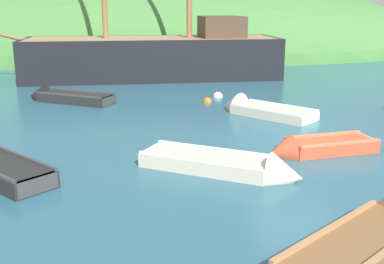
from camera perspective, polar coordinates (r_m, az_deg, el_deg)
name	(u,v)px	position (r m, az deg, el deg)	size (l,w,h in m)	color
ground_plane	(301,148)	(13.54, 12.95, -1.92)	(120.00, 120.00, 0.00)	#285B70
shore_hill	(138,50)	(42.13, -6.51, 9.79)	(54.59, 26.04, 11.82)	#477F3D
sailing_ship	(155,62)	(25.80, -4.45, 8.34)	(16.09, 4.65, 11.96)	black
rowboat_near_dock	(230,168)	(11.33, 4.59, -4.32)	(3.94, 2.84, 1.03)	beige
rowboat_far	(374,241)	(8.56, 20.99, -12.08)	(3.70, 3.21, 0.99)	brown
rowboat_portside	(64,99)	(20.17, -15.09, 3.90)	(3.91, 2.72, 0.96)	black
rowboat_center	(258,111)	(17.45, 7.89, 2.49)	(3.36, 3.52, 1.15)	beige
rowboat_outer_right	(316,149)	(13.17, 14.66, -2.01)	(3.16, 1.51, 0.91)	#C64C2D
buoy_white	(218,97)	(20.54, 3.12, 4.24)	(0.43, 0.43, 0.43)	white
buoy_orange	(207,102)	(19.45, 1.87, 3.64)	(0.37, 0.37, 0.37)	orange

